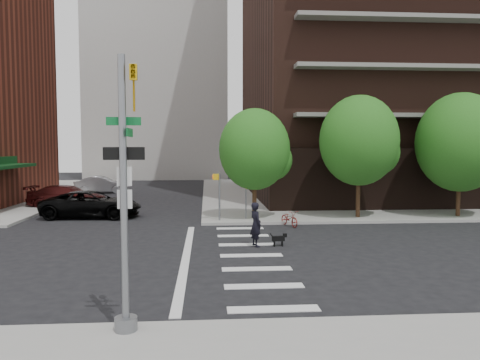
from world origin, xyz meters
name	(u,v)px	position (x,y,z in m)	size (l,w,h in m)	color
ground	(173,257)	(0.00, 0.00, 0.00)	(120.00, 120.00, 0.00)	black
sidewalk_ne	(417,192)	(20.50, 23.50, 0.07)	(39.00, 33.00, 0.15)	gray
crosswalk	(231,256)	(2.21, 0.00, 0.01)	(3.85, 13.00, 0.01)	silver
tree_a	(255,149)	(4.00, 8.50, 4.04)	(4.00, 4.00, 5.90)	#301E11
tree_b	(359,141)	(10.00, 8.50, 4.54)	(4.50, 4.50, 6.65)	#301E11
tree_c	(460,142)	(16.00, 8.50, 4.45)	(5.00, 5.00, 6.80)	#301E11
traffic_signal	(126,216)	(-0.47, -7.49, 2.70)	(0.90, 0.75, 6.00)	slate
pedestrian_signal	(225,189)	(2.32, 7.92, 1.85)	(2.18, 0.67, 2.60)	slate
parked_car_black	(92,204)	(-5.50, 10.32, 0.80)	(5.72, 2.64, 1.59)	black
parked_car_maroon	(68,197)	(-8.20, 14.97, 0.78)	(5.37, 2.18, 1.56)	#421212
parked_car_silver	(102,185)	(-8.20, 25.30, 0.77)	(4.69, 1.63, 1.54)	#A5A8AD
scooter	(289,218)	(5.66, 6.50, 0.42)	(0.56, 1.61, 0.85)	maroon
dog_walker	(256,224)	(3.35, 1.66, 0.93)	(0.45, 0.68, 1.87)	black
dog	(279,238)	(4.34, 1.61, 0.34)	(0.64, 0.22, 0.53)	black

